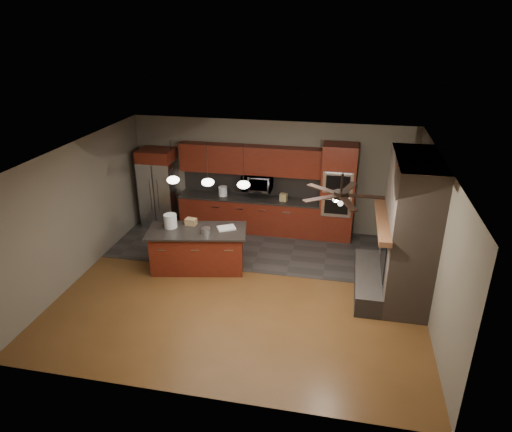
% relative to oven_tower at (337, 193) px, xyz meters
% --- Properties ---
extents(ground, '(7.00, 7.00, 0.00)m').
position_rel_oven_tower_xyz_m(ground, '(-1.70, -2.69, -1.19)').
color(ground, brown).
rests_on(ground, ground).
extents(ceiling, '(7.00, 6.00, 0.02)m').
position_rel_oven_tower_xyz_m(ceiling, '(-1.70, -2.69, 1.61)').
color(ceiling, white).
rests_on(ceiling, back_wall).
extents(back_wall, '(7.00, 0.02, 2.80)m').
position_rel_oven_tower_xyz_m(back_wall, '(-1.70, 0.31, 0.21)').
color(back_wall, '#686053').
rests_on(back_wall, ground).
extents(right_wall, '(0.02, 6.00, 2.80)m').
position_rel_oven_tower_xyz_m(right_wall, '(1.80, -2.69, 0.21)').
color(right_wall, '#686053').
rests_on(right_wall, ground).
extents(left_wall, '(0.02, 6.00, 2.80)m').
position_rel_oven_tower_xyz_m(left_wall, '(-5.20, -2.69, 0.21)').
color(left_wall, '#686053').
rests_on(left_wall, ground).
extents(slate_tile_patch, '(7.00, 2.40, 0.01)m').
position_rel_oven_tower_xyz_m(slate_tile_patch, '(-1.70, -0.89, -1.19)').
color(slate_tile_patch, '#312E2C').
rests_on(slate_tile_patch, ground).
extents(fireplace_column, '(1.30, 2.10, 2.80)m').
position_rel_oven_tower_xyz_m(fireplace_column, '(1.34, -2.29, 0.11)').
color(fireplace_column, brown).
rests_on(fireplace_column, ground).
extents(back_cabinetry, '(3.59, 0.64, 2.20)m').
position_rel_oven_tower_xyz_m(back_cabinetry, '(-2.18, 0.05, -0.30)').
color(back_cabinetry, '#602211').
rests_on(back_cabinetry, ground).
extents(oven_tower, '(0.80, 0.63, 2.38)m').
position_rel_oven_tower_xyz_m(oven_tower, '(0.00, 0.00, 0.00)').
color(oven_tower, '#602211').
rests_on(oven_tower, ground).
extents(microwave, '(0.73, 0.41, 0.50)m').
position_rel_oven_tower_xyz_m(microwave, '(-1.98, 0.06, 0.11)').
color(microwave, silver).
rests_on(microwave, back_cabinetry).
extents(refrigerator, '(0.87, 0.75, 2.04)m').
position_rel_oven_tower_xyz_m(refrigerator, '(-4.54, -0.07, -0.17)').
color(refrigerator, silver).
rests_on(refrigerator, ground).
extents(kitchen_island, '(2.23, 1.33, 0.92)m').
position_rel_oven_tower_xyz_m(kitchen_island, '(-2.85, -2.13, -0.73)').
color(kitchen_island, '#602211').
rests_on(kitchen_island, ground).
extents(white_bucket, '(0.32, 0.32, 0.30)m').
position_rel_oven_tower_xyz_m(white_bucket, '(-3.44, -2.11, -0.12)').
color(white_bucket, silver).
rests_on(white_bucket, kitchen_island).
extents(paint_can, '(0.20, 0.20, 0.13)m').
position_rel_oven_tower_xyz_m(paint_can, '(-2.61, -2.25, -0.21)').
color(paint_can, silver).
rests_on(paint_can, kitchen_island).
extents(paint_tray, '(0.45, 0.40, 0.04)m').
position_rel_oven_tower_xyz_m(paint_tray, '(-2.25, -1.94, -0.25)').
color(paint_tray, white).
rests_on(paint_tray, kitchen_island).
extents(cardboard_box, '(0.24, 0.19, 0.15)m').
position_rel_oven_tower_xyz_m(cardboard_box, '(-3.05, -1.89, -0.20)').
color(cardboard_box, '#92744B').
rests_on(cardboard_box, kitchen_island).
extents(counter_bucket, '(0.23, 0.23, 0.24)m').
position_rel_oven_tower_xyz_m(counter_bucket, '(-2.85, 0.01, -0.17)').
color(counter_bucket, white).
rests_on(counter_bucket, back_cabinetry).
extents(counter_box, '(0.19, 0.16, 0.19)m').
position_rel_oven_tower_xyz_m(counter_box, '(-1.30, -0.04, -0.20)').
color(counter_box, tan).
rests_on(counter_box, back_cabinetry).
extents(pendant_left, '(0.26, 0.26, 0.92)m').
position_rel_oven_tower_xyz_m(pendant_left, '(-3.35, -1.99, 0.77)').
color(pendant_left, black).
rests_on(pendant_left, ceiling).
extents(pendant_center, '(0.26, 0.26, 0.92)m').
position_rel_oven_tower_xyz_m(pendant_center, '(-2.60, -1.99, 0.77)').
color(pendant_center, black).
rests_on(pendant_center, ceiling).
extents(pendant_right, '(0.26, 0.26, 0.92)m').
position_rel_oven_tower_xyz_m(pendant_right, '(-1.85, -1.99, 0.77)').
color(pendant_right, black).
rests_on(pendant_right, ceiling).
extents(ceiling_fan, '(1.27, 1.33, 0.41)m').
position_rel_oven_tower_xyz_m(ceiling_fan, '(0.10, -3.49, 1.27)').
color(ceiling_fan, black).
rests_on(ceiling_fan, ceiling).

